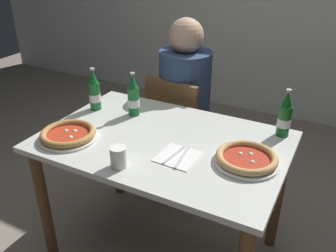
# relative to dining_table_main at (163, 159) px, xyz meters

# --- Properties ---
(ground_plane) EXTENTS (8.00, 8.00, 0.00)m
(ground_plane) POSITION_rel_dining_table_main_xyz_m (0.00, 0.00, -0.64)
(ground_plane) COLOR gray
(dining_table_main) EXTENTS (1.20, 0.80, 0.75)m
(dining_table_main) POSITION_rel_dining_table_main_xyz_m (0.00, 0.00, 0.00)
(dining_table_main) COLOR silver
(dining_table_main) RESTS_ON ground_plane
(chair_behind_table) EXTENTS (0.45, 0.45, 0.85)m
(chair_behind_table) POSITION_rel_dining_table_main_xyz_m (-0.20, 0.61, -0.15)
(chair_behind_table) COLOR brown
(chair_behind_table) RESTS_ON ground_plane
(diner_seated) EXTENTS (0.34, 0.34, 1.21)m
(diner_seated) POSITION_rel_dining_table_main_xyz_m (-0.19, 0.66, -0.05)
(diner_seated) COLOR #2D3342
(diner_seated) RESTS_ON ground_plane
(pizza_margherita_near) EXTENTS (0.29, 0.29, 0.04)m
(pizza_margherita_near) POSITION_rel_dining_table_main_xyz_m (-0.42, -0.21, 0.14)
(pizza_margherita_near) COLOR white
(pizza_margherita_near) RESTS_ON dining_table_main
(pizza_marinara_far) EXTENTS (0.29, 0.29, 0.04)m
(pizza_marinara_far) POSITION_rel_dining_table_main_xyz_m (0.43, -0.01, 0.14)
(pizza_marinara_far) COLOR white
(pizza_marinara_far) RESTS_ON dining_table_main
(beer_bottle_left) EXTENTS (0.07, 0.07, 0.25)m
(beer_bottle_left) POSITION_rel_dining_table_main_xyz_m (-0.28, 0.17, 0.22)
(beer_bottle_left) COLOR #196B2D
(beer_bottle_left) RESTS_ON dining_table_main
(beer_bottle_center) EXTENTS (0.07, 0.07, 0.25)m
(beer_bottle_center) POSITION_rel_dining_table_main_xyz_m (0.51, 0.31, 0.22)
(beer_bottle_center) COLOR #14591E
(beer_bottle_center) RESTS_ON dining_table_main
(beer_bottle_right) EXTENTS (0.07, 0.07, 0.25)m
(beer_bottle_right) POSITION_rel_dining_table_main_xyz_m (-0.52, 0.13, 0.22)
(beer_bottle_right) COLOR #196B2D
(beer_bottle_right) RESTS_ON dining_table_main
(napkin_with_cutlery) EXTENTS (0.19, 0.19, 0.01)m
(napkin_with_cutlery) POSITION_rel_dining_table_main_xyz_m (0.14, -0.11, 0.12)
(napkin_with_cutlery) COLOR white
(napkin_with_cutlery) RESTS_ON dining_table_main
(paper_cup) EXTENTS (0.07, 0.07, 0.09)m
(paper_cup) POSITION_rel_dining_table_main_xyz_m (-0.06, -0.30, 0.16)
(paper_cup) COLOR white
(paper_cup) RESTS_ON dining_table_main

